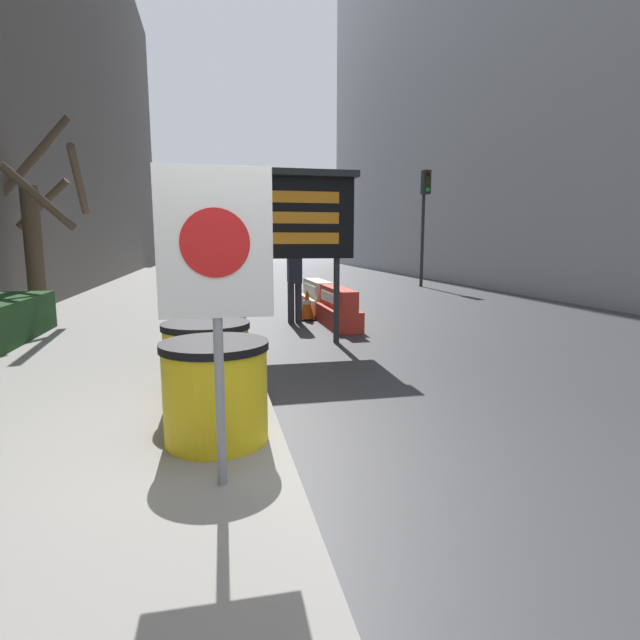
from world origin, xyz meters
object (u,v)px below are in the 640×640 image
traffic_cone_mid (307,305)px  barrel_drum_middle (207,363)px  jersey_barrier_red_striped (338,309)px  traffic_light_far_side (425,204)px  traffic_light_near_curb (240,204)px  barrel_drum_back (211,343)px  traffic_cone_near (308,300)px  jersey_barrier_cream (318,299)px  warning_sign (216,266)px  pedestrian_worker (294,274)px  message_board (275,216)px  barrel_drum_foreground (216,391)px

traffic_cone_mid → barrel_drum_middle: bearing=-109.8°
jersey_barrier_red_striped → traffic_light_far_side: size_ratio=0.43×
traffic_light_near_curb → traffic_light_far_side: (6.79, 2.04, 0.27)m
barrel_drum_back → traffic_light_far_side: traffic_light_far_side is taller
traffic_cone_near → barrel_drum_back: bearing=-110.8°
jersey_barrier_cream → traffic_cone_near: size_ratio=2.82×
warning_sign → jersey_barrier_red_striped: bearing=69.6°
traffic_cone_mid → pedestrian_worker: pedestrian_worker is taller
message_board → pedestrian_worker: bearing=73.1°
barrel_drum_middle → jersey_barrier_red_striped: bearing=62.4°
jersey_barrier_red_striped → traffic_cone_mid: size_ratio=2.69×
barrel_drum_back → warning_sign: (0.05, -2.63, 0.99)m
barrel_drum_middle → pedestrian_worker: (1.73, 5.37, 0.48)m
jersey_barrier_red_striped → pedestrian_worker: size_ratio=1.05×
barrel_drum_middle → jersey_barrier_red_striped: (2.50, 4.77, -0.19)m
barrel_drum_foreground → jersey_barrier_red_striped: size_ratio=0.46×
warning_sign → traffic_light_near_curb: (0.87, 12.29, 1.24)m
warning_sign → traffic_light_near_curb: traffic_light_near_curb is taller
barrel_drum_middle → traffic_light_near_curb: bearing=84.8°
traffic_cone_near → traffic_light_near_curb: 4.65m
pedestrian_worker → barrel_drum_middle: bearing=-14.3°
warning_sign → traffic_light_far_side: bearing=61.9°
traffic_cone_near → pedestrian_worker: size_ratio=0.35×
barrel_drum_middle → traffic_cone_mid: (2.05, 5.68, -0.21)m
warning_sign → traffic_cone_mid: size_ratio=2.93×
message_board → jersey_barrier_red_striped: (1.43, 1.58, -1.72)m
barrel_drum_middle → warning_sign: bearing=-86.7°
barrel_drum_back → message_board: 2.90m
warning_sign → traffic_light_far_side: traffic_light_far_side is taller
message_board → warning_sign: bearing=-101.2°
jersey_barrier_cream → traffic_cone_mid: size_ratio=2.54×
barrel_drum_middle → traffic_light_far_side: traffic_light_far_side is taller
message_board → jersey_barrier_cream: bearing=67.8°
pedestrian_worker → jersey_barrier_cream: bearing=153.5°
traffic_cone_mid → traffic_light_far_side: traffic_light_far_side is taller
traffic_light_far_side → pedestrian_worker: 9.66m
barrel_drum_back → traffic_cone_near: 6.37m
barrel_drum_back → pedestrian_worker: bearing=69.1°
barrel_drum_foreground → traffic_cone_near: bearing=74.1°
jersey_barrier_red_striped → traffic_cone_mid: bearing=116.3°
warning_sign → message_board: size_ratio=0.71×
barrel_drum_foreground → warning_sign: warning_sign is taller
traffic_light_near_curb → barrel_drum_middle: bearing=-95.2°
traffic_cone_mid → message_board: bearing=-111.5°
warning_sign → traffic_cone_mid: 7.72m
jersey_barrier_red_striped → traffic_light_near_curb: 6.50m
warning_sign → message_board: (0.97, 4.88, 0.54)m
barrel_drum_foreground → jersey_barrier_cream: barrel_drum_foreground is taller
warning_sign → traffic_light_far_side: (7.66, 14.33, 1.52)m
traffic_cone_near → traffic_light_near_curb: size_ratio=0.16×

